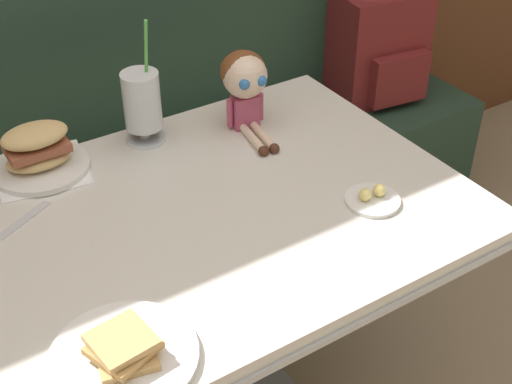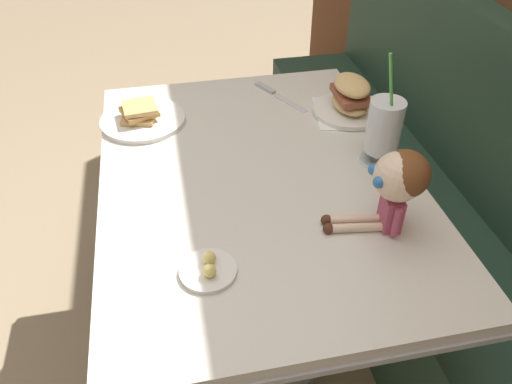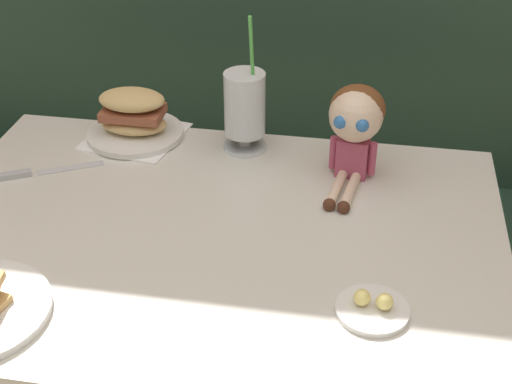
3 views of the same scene
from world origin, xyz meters
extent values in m
cube|color=#233D2D|center=(0.00, 0.77, 0.23)|extent=(2.60, 0.48, 0.45)
cube|color=#233D2D|center=(0.00, 0.96, 0.73)|extent=(2.60, 0.10, 0.55)
cube|color=silver|center=(0.00, 0.18, 0.72)|extent=(1.10, 0.80, 0.03)
cube|color=#B7BABF|center=(0.00, 0.18, 0.70)|extent=(1.11, 0.81, 0.02)
cylinder|color=#A5A8AD|center=(0.00, 0.18, 0.37)|extent=(0.14, 0.14, 0.65)
cylinder|color=silver|center=(0.01, 0.51, 0.74)|extent=(0.10, 0.10, 0.01)
cylinder|color=silver|center=(0.01, 0.51, 0.77)|extent=(0.03, 0.03, 0.03)
cylinder|color=silver|center=(0.01, 0.51, 0.85)|extent=(0.09, 0.09, 0.14)
cylinder|color=#ADE0A8|center=(0.01, 0.51, 0.84)|extent=(0.08, 0.08, 0.13)
cylinder|color=#51B74C|center=(0.03, 0.50, 0.95)|extent=(0.01, 0.05, 0.22)
cube|color=white|center=(-0.25, 0.52, 0.74)|extent=(0.23, 0.23, 0.00)
cylinder|color=white|center=(-0.25, 0.52, 0.75)|extent=(0.22, 0.22, 0.01)
ellipsoid|color=tan|center=(-0.25, 0.52, 0.77)|extent=(0.15, 0.10, 0.04)
cube|color=#995138|center=(-0.25, 0.52, 0.80)|extent=(0.14, 0.09, 0.02)
ellipsoid|color=tan|center=(-0.25, 0.52, 0.83)|extent=(0.15, 0.10, 0.04)
cylinder|color=white|center=(0.31, 0.01, 0.74)|extent=(0.12, 0.12, 0.01)
sphere|color=#F4E07A|center=(0.29, 0.02, 0.76)|extent=(0.03, 0.03, 0.03)
sphere|color=#F4E07A|center=(0.33, 0.01, 0.76)|extent=(0.03, 0.03, 0.03)
cube|color=silver|center=(-0.34, 0.36, 0.74)|extent=(0.13, 0.08, 0.00)
cube|color=#B2B5BA|center=(-0.45, 0.30, 0.75)|extent=(0.08, 0.06, 0.01)
cube|color=#B74C6B|center=(0.25, 0.43, 0.78)|extent=(0.07, 0.05, 0.08)
sphere|color=beige|center=(0.25, 0.43, 0.88)|extent=(0.11, 0.11, 0.11)
ellipsoid|color=brown|center=(0.25, 0.44, 0.89)|extent=(0.13, 0.12, 0.10)
sphere|color=#2D6BB2|center=(0.22, 0.39, 0.88)|extent=(0.03, 0.03, 0.03)
sphere|color=#2D6BB2|center=(0.26, 0.38, 0.88)|extent=(0.03, 0.03, 0.03)
cylinder|color=beige|center=(0.22, 0.36, 0.75)|extent=(0.04, 0.12, 0.02)
cylinder|color=beige|center=(0.25, 0.35, 0.75)|extent=(0.04, 0.12, 0.02)
sphere|color=#4C2819|center=(0.22, 0.30, 0.75)|extent=(0.03, 0.03, 0.03)
sphere|color=#4C2819|center=(0.24, 0.29, 0.75)|extent=(0.03, 0.03, 0.03)
cylinder|color=#B74C6B|center=(0.21, 0.44, 0.79)|extent=(0.02, 0.02, 0.07)
cylinder|color=#B74C6B|center=(0.29, 0.43, 0.79)|extent=(0.02, 0.02, 0.07)
camera|label=1|loc=(-0.56, -0.88, 1.65)|focal=49.93mm
camera|label=2|loc=(1.02, -0.03, 1.52)|focal=35.33mm
camera|label=3|loc=(0.27, -0.88, 1.54)|focal=50.90mm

